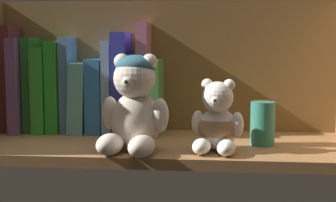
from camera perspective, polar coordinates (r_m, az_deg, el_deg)
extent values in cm
cube|color=olive|center=(95.02, -1.08, -5.58)|extent=(75.38, 28.19, 2.00)
cube|color=brown|center=(107.65, -0.19, 3.70)|extent=(77.78, 1.20, 31.22)
cube|color=#5B2828|center=(113.01, -18.23, 2.58)|extent=(2.88, 9.16, 23.57)
cube|color=#6D4C7D|center=(112.03, -16.92, 1.89)|extent=(2.15, 14.83, 20.83)
cube|color=#296828|center=(111.14, -15.79, 1.93)|extent=(2.17, 9.98, 20.98)
cube|color=green|center=(110.30, -14.50, 1.38)|extent=(2.64, 12.47, 18.84)
cube|color=green|center=(109.29, -13.09, 1.73)|extent=(2.69, 10.86, 20.19)
cube|color=#51799E|center=(108.46, -11.80, 1.96)|extent=(2.05, 9.35, 21.06)
cube|color=#63B5AB|center=(107.89, -10.29, 0.45)|extent=(3.93, 11.84, 15.50)
cube|color=#3177B7|center=(106.92, -8.45, 0.67)|extent=(3.40, 10.76, 16.29)
cube|color=#7CA4C9|center=(106.08, -6.96, 1.71)|extent=(1.97, 10.67, 20.22)
cube|color=#2D32A8|center=(105.45, -5.51, 2.20)|extent=(3.15, 11.27, 22.05)
cube|color=#165F56|center=(105.18, -4.08, 0.90)|extent=(1.72, 14.03, 17.25)
cube|color=#AE6487|center=(104.54, -2.87, 2.77)|extent=(2.38, 9.50, 24.16)
cube|color=#428D41|center=(104.53, -1.42, 0.58)|extent=(2.49, 14.83, 16.17)
ellipsoid|color=beige|center=(87.06, -3.88, -2.44)|extent=(9.15, 8.40, 10.77)
sphere|color=beige|center=(85.67, -4.05, 2.75)|extent=(7.66, 7.66, 7.66)
sphere|color=beige|center=(87.03, -5.59, 4.76)|extent=(2.87, 2.87, 2.87)
sphere|color=beige|center=(85.11, -2.24, 4.75)|extent=(2.87, 2.87, 2.87)
sphere|color=beige|center=(83.18, -4.72, 2.31)|extent=(2.87, 2.87, 2.87)
sphere|color=black|center=(82.25, -4.98, 2.32)|extent=(1.01, 1.01, 1.01)
ellipsoid|color=beige|center=(84.15, -7.00, -5.19)|extent=(5.66, 7.90, 3.83)
ellipsoid|color=beige|center=(81.95, -3.20, -5.47)|extent=(5.66, 7.90, 3.83)
ellipsoid|color=beige|center=(88.20, -6.95, -1.47)|extent=(3.67, 3.67, 6.22)
ellipsoid|color=beige|center=(84.75, -0.95, -1.75)|extent=(3.67, 3.67, 6.22)
ellipsoid|color=#295365|center=(86.06, -3.93, 4.17)|extent=(7.28, 7.28, 4.21)
ellipsoid|color=white|center=(87.07, 6.00, -3.38)|extent=(6.81, 6.25, 8.01)
sphere|color=white|center=(85.86, 6.00, 0.46)|extent=(5.70, 5.70, 5.70)
sphere|color=white|center=(86.39, 4.76, 1.99)|extent=(2.14, 2.14, 2.14)
sphere|color=white|center=(85.74, 7.38, 1.92)|extent=(2.14, 2.14, 2.14)
sphere|color=white|center=(83.91, 5.77, 0.09)|extent=(2.14, 2.14, 2.14)
sphere|color=black|center=(83.17, 5.68, 0.07)|extent=(0.75, 0.75, 0.75)
ellipsoid|color=white|center=(84.27, 4.06, -5.48)|extent=(4.08, 5.81, 2.85)
ellipsoid|color=white|center=(83.53, 7.04, -5.62)|extent=(4.08, 5.81, 2.85)
ellipsoid|color=white|center=(87.16, 3.62, -2.67)|extent=(2.68, 2.68, 4.63)
ellipsoid|color=white|center=(86.00, 8.33, -2.86)|extent=(2.68, 2.68, 4.63)
ellipsoid|color=#966B42|center=(87.03, 6.00, -3.25)|extent=(7.37, 6.81, 5.61)
cylinder|color=#2D7A66|center=(93.29, 11.32, -2.67)|extent=(4.72, 4.72, 8.45)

